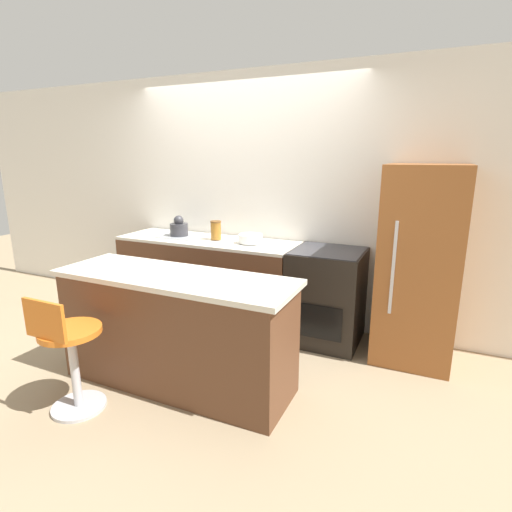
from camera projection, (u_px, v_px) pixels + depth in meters
The scene contains 10 objects.
ground_plane at pixel (217, 334), 4.04m from camera, with size 14.00×14.00×0.00m, color #998466.
wall_back at pixel (246, 199), 4.32m from camera, with size 8.00×0.06×2.60m.
back_counter at pixel (208, 279), 4.34m from camera, with size 1.95×0.63×0.90m.
kitchen_island at pixel (177, 330), 3.07m from camera, with size 1.88×0.62×0.89m.
oven_range at pixel (326, 296), 3.81m from camera, with size 0.66×0.65×0.90m.
refrigerator at pixel (419, 266), 3.39m from camera, with size 0.64×0.67×1.69m.
stool_chair at pixel (69, 354), 2.73m from camera, with size 0.41×0.41×0.87m.
kettle at pixel (179, 228), 4.35m from camera, with size 0.20×0.20×0.22m.
mixing_bowl at pixel (250, 238), 4.01m from camera, with size 0.24×0.24×0.09m.
canister_jar at pixel (216, 230), 4.16m from camera, with size 0.11×0.11×0.19m.
Camera 1 is at (1.91, -3.22, 1.75)m, focal length 28.00 mm.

